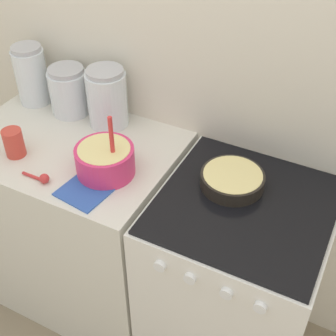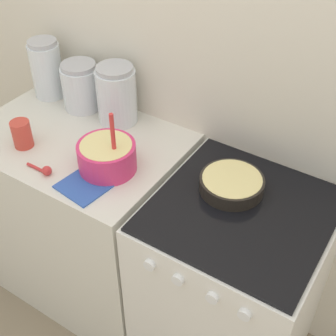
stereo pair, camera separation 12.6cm
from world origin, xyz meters
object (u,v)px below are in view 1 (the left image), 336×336
(tin_can, at_px, (14,143))
(stove, at_px, (233,286))
(storage_jar_middle, at_px, (69,94))
(storage_jar_left, at_px, (32,78))
(mixing_bowl, at_px, (105,159))
(storage_jar_right, at_px, (107,101))
(baking_pan, at_px, (232,179))

(tin_can, bearing_deg, stove, 9.24)
(storage_jar_middle, xyz_separation_m, tin_can, (-0.01, -0.35, -0.03))
(storage_jar_middle, bearing_deg, stove, -13.09)
(stove, bearing_deg, storage_jar_left, 169.23)
(stove, distance_m, mixing_bowl, 0.74)
(storage_jar_middle, relative_size, tin_can, 1.88)
(storage_jar_right, bearing_deg, baking_pan, -12.75)
(baking_pan, relative_size, tin_can, 2.05)
(mixing_bowl, distance_m, storage_jar_middle, 0.46)
(mixing_bowl, bearing_deg, baking_pan, 18.05)
(stove, xyz_separation_m, mixing_bowl, (-0.52, -0.08, 0.52))
(mixing_bowl, height_order, storage_jar_left, storage_jar_left)
(storage_jar_right, bearing_deg, storage_jar_middle, 180.00)
(mixing_bowl, relative_size, tin_can, 2.29)
(storage_jar_middle, height_order, storage_jar_right, storage_jar_right)
(stove, bearing_deg, storage_jar_middle, 166.91)
(mixing_bowl, xyz_separation_m, baking_pan, (0.44, 0.14, -0.03))
(mixing_bowl, height_order, tin_can, mixing_bowl)
(mixing_bowl, bearing_deg, tin_can, -169.58)
(storage_jar_left, distance_m, storage_jar_middle, 0.20)
(baking_pan, xyz_separation_m, storage_jar_left, (-0.99, 0.14, 0.08))
(baking_pan, distance_m, storage_jar_middle, 0.81)
(stove, height_order, tin_can, tin_can)
(baking_pan, height_order, storage_jar_middle, storage_jar_middle)
(storage_jar_left, height_order, tin_can, storage_jar_left)
(tin_can, bearing_deg, storage_jar_right, 59.77)
(storage_jar_left, bearing_deg, storage_jar_right, 0.00)
(storage_jar_left, height_order, storage_jar_middle, storage_jar_left)
(storage_jar_right, xyz_separation_m, tin_can, (-0.20, -0.35, -0.05))
(storage_jar_middle, bearing_deg, baking_pan, -9.71)
(mixing_bowl, relative_size, baking_pan, 1.12)
(baking_pan, xyz_separation_m, tin_can, (-0.81, -0.21, 0.03))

